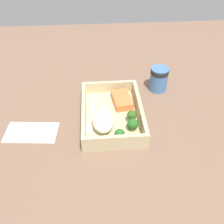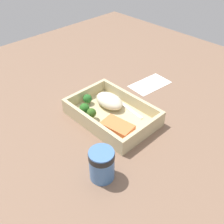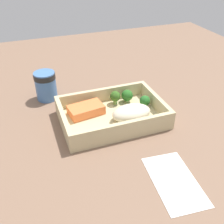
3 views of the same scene
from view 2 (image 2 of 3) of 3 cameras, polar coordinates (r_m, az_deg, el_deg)
The scene contains 11 objects.
ground_plane at distance 87.67cm, azimuth 0.00°, elevation -1.90°, with size 160.00×160.00×2.00cm, color #7B5D49.
takeout_tray at distance 86.65cm, azimuth 0.00°, elevation -1.09°, with size 28.22×19.33×1.20cm, color #C7B789.
tray_rim at distance 85.00cm, azimuth 0.00°, elevation 0.29°, with size 28.22×19.33×4.09cm.
salmon_fillet at distance 79.90cm, azimuth 1.19°, elevation -3.35°, with size 9.62×5.70×2.56cm, color orange.
mashed_potatoes at distance 89.29cm, azimuth -0.58°, elevation 2.45°, with size 10.86×6.89×4.22cm, color beige.
broccoli_floret_1 at distance 86.16cm, azimuth -6.01°, elevation 0.75°, with size 3.43×3.43×3.97cm.
broccoli_floret_2 at distance 90.80cm, azimuth -5.37°, elevation 2.88°, with size 3.07×3.07×3.64cm.
broccoli_floret_3 at distance 83.51cm, azimuth -4.50°, elevation -0.26°, with size 3.11×3.11×4.17cm.
fork at distance 90.49cm, azimuth 2.65°, elevation 1.47°, with size 15.88×3.61×0.44cm.
paper_cup at distance 66.56cm, azimuth -2.26°, elevation -11.10°, with size 6.60×6.60×8.99cm.
receipt_slip at distance 105.22cm, azimuth 8.25°, elevation 6.02°, with size 9.00×16.00×0.24cm, color white.
Camera 2 is at (-48.15, 46.73, 55.43)cm, focal length 42.00 mm.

